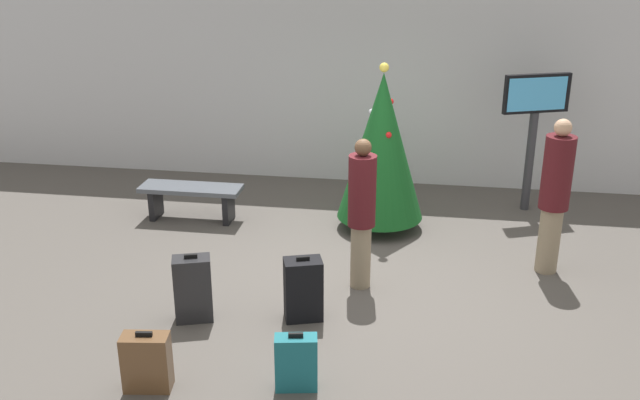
# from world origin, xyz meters

# --- Properties ---
(ground_plane) EXTENTS (16.00, 16.00, 0.00)m
(ground_plane) POSITION_xyz_m (0.00, 0.00, 0.00)
(ground_plane) COLOR #514C47
(back_wall) EXTENTS (16.00, 0.20, 2.91)m
(back_wall) POSITION_xyz_m (0.00, 3.58, 1.45)
(back_wall) COLOR silver
(back_wall) RESTS_ON ground_plane
(holiday_tree) EXTENTS (1.13, 1.13, 2.20)m
(holiday_tree) POSITION_xyz_m (0.18, 1.63, 1.13)
(holiday_tree) COLOR #4C3319
(holiday_tree) RESTS_ON ground_plane
(flight_info_kiosk) EXTENTS (0.91, 0.41, 1.93)m
(flight_info_kiosk) POSITION_xyz_m (2.18, 2.62, 1.36)
(flight_info_kiosk) COLOR #333338
(flight_info_kiosk) RESTS_ON ground_plane
(waiting_bench) EXTENTS (1.38, 0.44, 0.48)m
(waiting_bench) POSITION_xyz_m (-2.37, 1.52, 0.36)
(waiting_bench) COLOR #4C5159
(waiting_bench) RESTS_ON ground_plane
(traveller_0) EXTENTS (0.39, 0.39, 1.70)m
(traveller_0) POSITION_xyz_m (0.10, -0.06, 0.90)
(traveller_0) COLOR gray
(traveller_0) RESTS_ON ground_plane
(traveller_1) EXTENTS (0.44, 0.44, 1.82)m
(traveller_1) POSITION_xyz_m (2.20, 0.65, 0.96)
(traveller_1) COLOR gray
(traveller_1) RESTS_ON ground_plane
(suitcase_0) EXTENTS (0.43, 0.34, 0.73)m
(suitcase_0) POSITION_xyz_m (-1.49, -1.04, 0.34)
(suitcase_0) COLOR #232326
(suitcase_0) RESTS_ON ground_plane
(suitcase_1) EXTENTS (0.39, 0.23, 0.55)m
(suitcase_1) POSITION_xyz_m (-0.25, -2.03, 0.25)
(suitcase_1) COLOR #19606B
(suitcase_1) RESTS_ON ground_plane
(suitcase_2) EXTENTS (0.43, 0.26, 0.56)m
(suitcase_2) POSITION_xyz_m (-1.52, -2.23, 0.26)
(suitcase_2) COLOR brown
(suitcase_2) RESTS_ON ground_plane
(suitcase_3) EXTENTS (0.44, 0.36, 0.69)m
(suitcase_3) POSITION_xyz_m (-0.40, -0.85, 0.33)
(suitcase_3) COLOR black
(suitcase_3) RESTS_ON ground_plane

